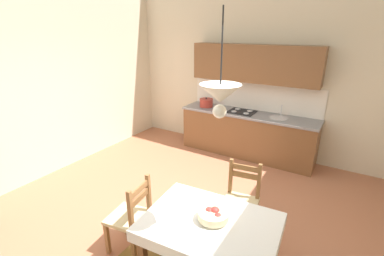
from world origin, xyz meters
name	(u,v)px	position (x,y,z in m)	size (l,w,h in m)	color
ground_plane	(179,222)	(0.00, 0.00, -0.05)	(6.00, 6.10, 0.10)	#AD6B4C
wall_back	(258,54)	(0.00, 2.81, 2.01)	(6.00, 0.12, 4.03)	beige
wall_left	(36,59)	(-2.76, 0.00, 2.01)	(0.12, 6.10, 4.03)	beige
kitchen_cabinetry	(248,115)	(0.02, 2.48, 0.86)	(2.71, 0.63, 2.20)	brown
dining_table	(210,233)	(0.82, -0.66, 0.62)	(1.34, 1.02, 0.75)	brown
dining_chair_kitchen_side	(241,201)	(0.79, 0.22, 0.44)	(0.48, 0.48, 0.93)	#D1BC89
dining_chair_tv_side	(131,217)	(-0.17, -0.72, 0.44)	(0.48, 0.48, 0.93)	#D1BC89
fruit_bowl	(213,215)	(0.83, -0.62, 0.81)	(0.30, 0.30, 0.12)	beige
pendant_lamp	(220,95)	(0.91, -0.74, 2.01)	(0.32, 0.32, 0.80)	black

